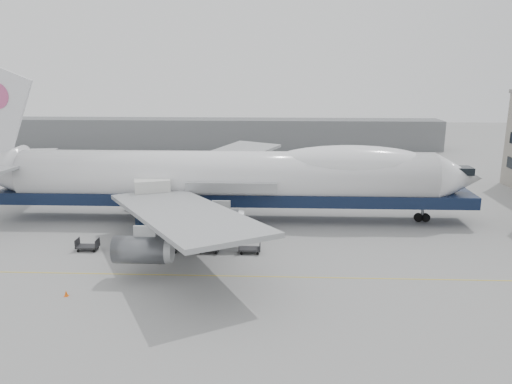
{
  "coord_description": "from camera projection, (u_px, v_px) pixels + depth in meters",
  "views": [
    {
      "loc": [
        6.44,
        -49.54,
        19.22
      ],
      "look_at": [
        4.09,
        6.0,
        5.19
      ],
      "focal_mm": 35.0,
      "sensor_mm": 36.0,
      "label": 1
    }
  ],
  "objects": [
    {
      "name": "ground",
      "position": [
        215.0,
        253.0,
        52.96
      ],
      "size": [
        260.0,
        260.0,
        0.0
      ],
      "primitive_type": "plane",
      "color": "gray",
      "rests_on": "ground"
    },
    {
      "name": "apron_line",
      "position": [
        207.0,
        276.0,
        47.15
      ],
      "size": [
        60.0,
        0.15,
        0.01
      ],
      "primitive_type": "cube",
      "color": "gold",
      "rests_on": "ground"
    },
    {
      "name": "hangar",
      "position": [
        209.0,
        133.0,
        120.33
      ],
      "size": [
        110.0,
        8.0,
        7.0
      ],
      "primitive_type": "cube",
      "color": "slate",
      "rests_on": "ground"
    },
    {
      "name": "airliner",
      "position": [
        231.0,
        177.0,
        63.18
      ],
      "size": [
        67.0,
        55.3,
        19.98
      ],
      "color": "white",
      "rests_on": "ground"
    },
    {
      "name": "catering_truck",
      "position": [
        153.0,
        200.0,
        60.64
      ],
      "size": [
        4.98,
        4.03,
        6.0
      ],
      "rotation": [
        0.0,
        0.0,
        0.29
      ],
      "color": "#172847",
      "rests_on": "ground"
    },
    {
      "name": "traffic_cone",
      "position": [
        66.0,
        293.0,
        42.88
      ],
      "size": [
        0.37,
        0.37,
        0.54
      ],
      "rotation": [
        0.0,
        0.0,
        -0.29
      ],
      "color": "#FF610D",
      "rests_on": "ground"
    },
    {
      "name": "dolly_0",
      "position": [
        88.0,
        246.0,
        53.48
      ],
      "size": [
        2.3,
        1.35,
        1.3
      ],
      "color": "#2D2D30",
      "rests_on": "ground"
    },
    {
      "name": "dolly_1",
      "position": [
        128.0,
        246.0,
        53.3
      ],
      "size": [
        2.3,
        1.35,
        1.3
      ],
      "color": "#2D2D30",
      "rests_on": "ground"
    },
    {
      "name": "dolly_2",
      "position": [
        168.0,
        247.0,
        53.12
      ],
      "size": [
        2.3,
        1.35,
        1.3
      ],
      "color": "#2D2D30",
      "rests_on": "ground"
    },
    {
      "name": "dolly_3",
      "position": [
        209.0,
        248.0,
        52.94
      ],
      "size": [
        2.3,
        1.35,
        1.3
      ],
      "color": "#2D2D30",
      "rests_on": "ground"
    },
    {
      "name": "dolly_4",
      "position": [
        250.0,
        248.0,
        52.76
      ],
      "size": [
        2.3,
        1.35,
        1.3
      ],
      "color": "#2D2D30",
      "rests_on": "ground"
    }
  ]
}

